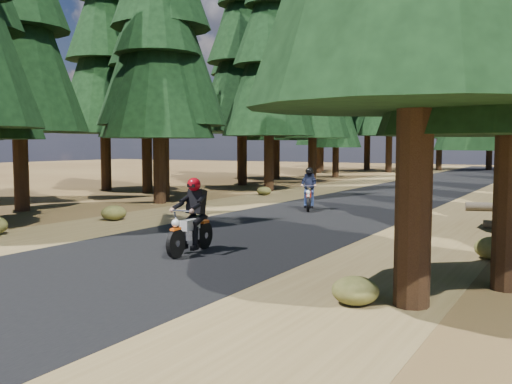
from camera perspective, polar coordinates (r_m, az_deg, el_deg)
ground at (r=14.56m, az=-2.95°, el=-4.74°), size 120.00×120.00×0.00m
road at (r=18.91m, az=5.30°, el=-2.54°), size 6.00×100.00×0.01m
shoulder_l at (r=21.23m, az=-6.07°, el=-1.76°), size 3.20×100.00×0.01m
shoulder_r at (r=17.52m, az=19.13°, el=-3.38°), size 3.20×100.00×0.01m
pine_forest at (r=34.46m, az=16.89°, el=13.72°), size 34.59×55.08×16.32m
understory_shrubs at (r=18.00m, az=14.03°, el=-2.26°), size 14.05×32.57×0.60m
rider_lead at (r=12.64m, az=-6.56°, el=-3.65°), size 0.74×1.91×1.66m
rider_follow at (r=20.87m, az=5.31°, el=-0.42°), size 1.15×1.82×1.56m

